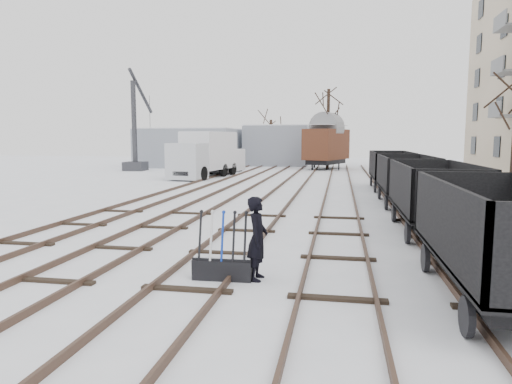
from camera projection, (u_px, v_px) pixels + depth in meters
ground at (224, 254)px, 12.16m from camera, size 120.00×120.00×0.00m
tracks at (285, 192)px, 25.50m from camera, size 13.90×52.00×0.16m
shed_left at (190, 147)px, 49.41m from camera, size 10.00×8.00×4.10m
shed_right at (278, 145)px, 51.67m from camera, size 7.00×6.00×4.50m
ground_frame at (223, 266)px, 9.97m from camera, size 1.31×0.46×1.49m
worker at (257, 238)px, 9.86m from camera, size 0.44×0.67×1.83m
freight_wagon_a at (500, 257)px, 8.55m from camera, size 2.22×5.54×2.26m
freight_wagon_b at (433, 206)px, 14.80m from camera, size 2.22×5.54×2.26m
freight_wagon_c at (405, 186)px, 21.05m from camera, size 2.22×5.54×2.26m
freight_wagon_d at (391, 175)px, 27.30m from camera, size 2.22×5.54×2.26m
box_van_wagon at (326, 143)px, 45.05m from camera, size 4.84×6.39×4.35m
lorry at (204, 154)px, 35.58m from camera, size 3.42×8.11×3.57m
panel_van at (226, 160)px, 40.93m from camera, size 2.59×4.89×2.06m
crane at (136, 144)px, 43.09m from camera, size 1.96×5.52×9.44m
tree_far_left at (271, 142)px, 52.79m from camera, size 0.30×0.30×5.16m
tree_far_right at (328, 129)px, 44.76m from camera, size 0.30×0.30×7.82m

